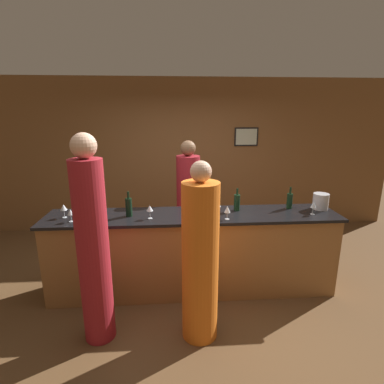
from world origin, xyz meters
TOP-DOWN VIEW (x-y plane):
  - ground_plane at (0.00, 0.00)m, footprint 14.00×14.00m
  - back_wall at (0.00, 2.20)m, footprint 8.00×0.08m
  - bar_counter at (0.00, 0.00)m, footprint 3.50×0.64m
  - bartender at (-0.01, 0.75)m, footprint 0.33×0.33m
  - guest_0 at (0.01, -0.81)m, footprint 0.35×0.35m
  - guest_1 at (-0.99, -0.77)m, footprint 0.30×0.30m
  - wine_bottle_0 at (0.55, 0.11)m, footprint 0.08×0.08m
  - wine_bottle_1 at (-0.75, -0.01)m, footprint 0.08×0.08m
  - wine_bottle_2 at (1.24, 0.15)m, footprint 0.07×0.07m
  - ice_bucket at (1.62, 0.09)m, footprint 0.19×0.19m
  - wine_glass_0 at (0.30, -0.01)m, footprint 0.07×0.07m
  - wine_glass_1 at (-1.49, -0.01)m, footprint 0.08×0.08m
  - wine_glass_2 at (0.25, -0.12)m, footprint 0.07×0.07m
  - wine_glass_3 at (0.37, -0.20)m, footprint 0.07×0.07m
  - wine_glass_4 at (1.43, -0.11)m, footprint 0.07×0.07m
  - wine_glass_5 at (-1.37, -0.16)m, footprint 0.07×0.07m
  - wine_glass_6 at (-0.50, -0.11)m, footprint 0.08×0.08m

SIDE VIEW (x-z plane):
  - ground_plane at x=0.00m, z-range 0.00..0.00m
  - bar_counter at x=0.00m, z-range 0.00..1.01m
  - guest_0 at x=0.01m, z-range -0.07..1.72m
  - bartender at x=-0.01m, z-range -0.06..1.76m
  - guest_1 at x=-0.99m, z-range -0.04..1.98m
  - ice_bucket at x=1.62m, z-range 1.01..1.21m
  - wine_bottle_2 at x=1.24m, z-range 0.97..1.25m
  - wine_bottle_0 at x=0.55m, z-range 0.97..1.26m
  - wine_glass_2 at x=0.25m, z-range 1.04..1.19m
  - wine_glass_5 at x=-1.37m, z-range 1.05..1.19m
  - wine_glass_0 at x=0.30m, z-range 1.05..1.20m
  - wine_bottle_1 at x=-0.75m, z-range 0.97..1.27m
  - wine_glass_4 at x=1.43m, z-range 1.05..1.21m
  - wine_glass_3 at x=0.37m, z-range 1.05..1.21m
  - wine_glass_6 at x=-0.50m, z-range 1.05..1.21m
  - wine_glass_1 at x=-1.49m, z-range 1.05..1.21m
  - back_wall at x=0.00m, z-range 0.00..2.80m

